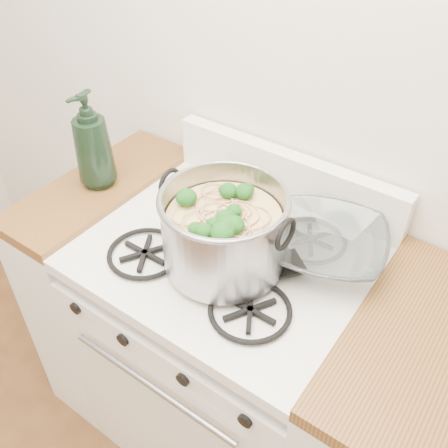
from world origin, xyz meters
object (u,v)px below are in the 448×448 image
glass_bowl (324,251)px  bottle (92,140)px  gas_range (227,353)px  spatula (282,263)px  stock_pot (224,232)px

glass_bowl → bottle: size_ratio=0.41×
gas_range → spatula: (0.16, 0.02, 0.50)m
gas_range → glass_bowl: size_ratio=7.33×
gas_range → bottle: (-0.50, 0.01, 0.64)m
gas_range → glass_bowl: 0.57m
spatula → bottle: (-0.66, -0.01, 0.14)m
bottle → glass_bowl: bearing=6.1°
gas_range → spatula: size_ratio=2.98×
spatula → stock_pot: bearing=-115.3°
bottle → spatula: bearing=-1.7°
spatula → bottle: 0.68m
glass_bowl → bottle: (-0.73, -0.11, 0.13)m
stock_pot → spatula: bearing=27.5°
spatula → glass_bowl: 0.12m
stock_pot → glass_bowl: size_ratio=2.79×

